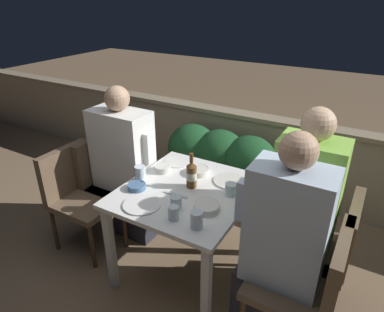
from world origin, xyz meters
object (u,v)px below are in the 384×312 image
(chair_right_far, at_px, (326,244))
(chair_right_near, at_px, (311,280))
(person_green_blouse, at_px, (299,210))
(beer_bottle, at_px, (191,174))
(person_blue_shirt, at_px, (279,243))
(chair_left_near, at_px, (78,189))
(chair_left_far, at_px, (110,175))
(person_white_polo, at_px, (126,165))

(chair_right_far, bearing_deg, chair_right_near, -92.63)
(chair_right_far, relative_size, person_green_blouse, 0.61)
(chair_right_far, height_order, beer_bottle, beer_bottle)
(person_blue_shirt, distance_m, chair_right_far, 0.44)
(chair_left_near, bearing_deg, person_blue_shirt, -1.60)
(chair_left_far, xyz_separation_m, chair_right_far, (1.76, 0.00, 0.00))
(person_white_polo, bearing_deg, beer_bottle, -9.72)
(chair_left_far, bearing_deg, person_blue_shirt, -12.40)
(chair_left_far, height_order, person_blue_shirt, person_blue_shirt)
(chair_left_near, bearing_deg, beer_bottle, 11.01)
(chair_left_far, height_order, chair_right_near, same)
(chair_right_near, bearing_deg, person_blue_shirt, 180.00)
(chair_right_near, bearing_deg, person_green_blouse, 117.39)
(chair_right_near, height_order, chair_right_far, same)
(chair_right_near, relative_size, person_green_blouse, 0.61)
(chair_left_far, bearing_deg, chair_right_near, -11.05)
(chair_left_far, xyz_separation_m, beer_bottle, (0.87, -0.11, 0.30))
(person_green_blouse, bearing_deg, beer_bottle, -170.32)
(person_blue_shirt, bearing_deg, person_white_polo, 165.87)
(chair_left_near, xyz_separation_m, person_white_polo, (0.26, 0.30, 0.14))
(person_white_polo, distance_m, person_blue_shirt, 1.39)
(chair_left_far, relative_size, chair_right_far, 1.00)
(person_blue_shirt, distance_m, beer_bottle, 0.73)
(chair_right_near, xyz_separation_m, person_blue_shirt, (-0.19, 0.00, 0.17))
(chair_left_far, xyz_separation_m, chair_right_near, (1.74, -0.34, 0.00))
(chair_left_far, xyz_separation_m, person_blue_shirt, (1.55, -0.34, 0.17))
(person_white_polo, height_order, person_green_blouse, person_green_blouse)
(chair_left_near, xyz_separation_m, person_blue_shirt, (1.61, -0.04, 0.17))
(person_white_polo, xyz_separation_m, chair_right_far, (1.56, 0.00, -0.14))
(chair_right_near, height_order, beer_bottle, beer_bottle)
(beer_bottle, bearing_deg, chair_right_far, 7.60)
(person_white_polo, xyz_separation_m, chair_right_near, (1.55, -0.34, -0.14))
(chair_right_near, distance_m, chair_right_far, 0.34)
(chair_right_near, relative_size, chair_right_far, 1.00)
(person_blue_shirt, relative_size, chair_right_far, 1.62)
(chair_right_far, bearing_deg, beer_bottle, -172.40)
(beer_bottle, bearing_deg, person_green_blouse, 9.68)
(chair_left_near, bearing_deg, chair_right_near, -1.43)
(person_blue_shirt, bearing_deg, chair_right_far, 58.55)
(beer_bottle, bearing_deg, chair_right_near, -14.44)
(chair_left_far, distance_m, person_blue_shirt, 1.59)
(person_blue_shirt, height_order, beer_bottle, person_blue_shirt)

